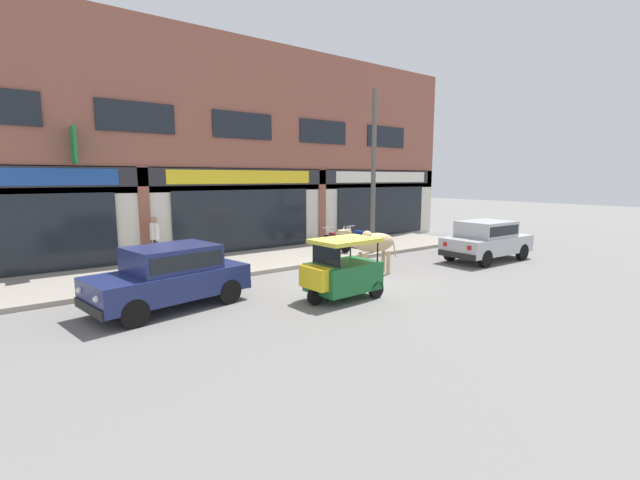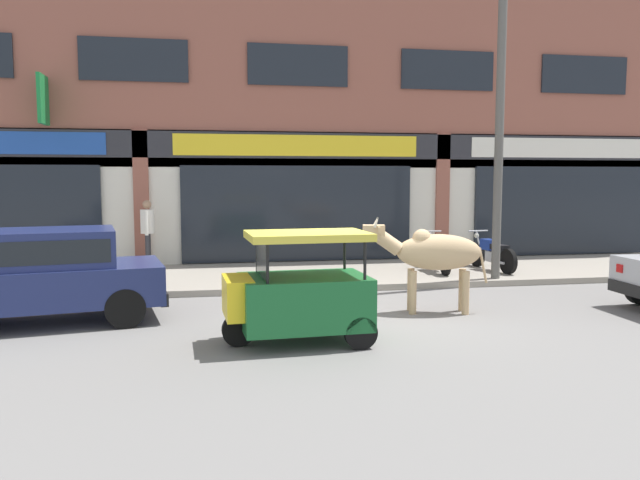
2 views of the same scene
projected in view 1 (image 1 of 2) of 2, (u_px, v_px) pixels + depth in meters
ground_plane at (340, 282)px, 12.54m from camera, size 90.00×90.00×0.00m
sidewalk at (270, 259)px, 15.75m from camera, size 19.00×3.75×0.13m
shop_building at (240, 154)px, 16.87m from camera, size 23.00×1.40×8.36m
cow at (372, 243)px, 13.29m from camera, size 2.13×0.84×1.61m
car_0 at (170, 274)px, 9.94m from camera, size 3.79×2.18×1.46m
car_1 at (487, 239)px, 15.63m from camera, size 3.65×1.70×1.46m
auto_rickshaw at (341, 273)px, 10.69m from camera, size 2.02×1.24×1.52m
motorcycle_0 at (336, 241)px, 17.11m from camera, size 0.52×1.81×0.88m
motorcycle_1 at (361, 238)px, 17.80m from camera, size 0.52×1.81×0.88m
pedestrian at (155, 235)px, 14.49m from camera, size 0.32×0.50×1.60m
utility_pole at (373, 173)px, 16.25m from camera, size 0.18×0.18×6.18m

